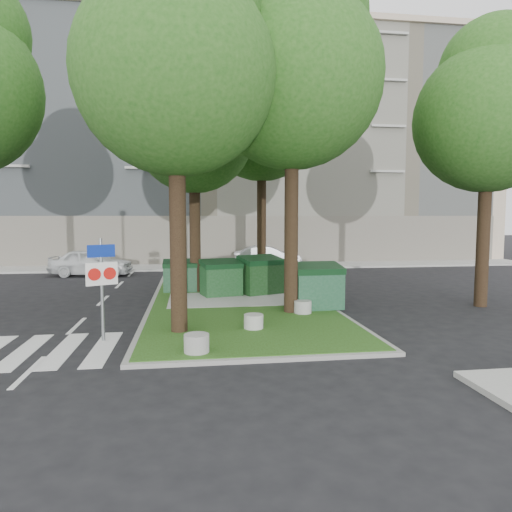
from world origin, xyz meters
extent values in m
plane|color=black|center=(0.00, 0.00, 0.00)|extent=(120.00, 120.00, 0.00)
cube|color=#274714|center=(0.50, 8.00, 0.06)|extent=(6.00, 16.00, 0.12)
cube|color=gray|center=(0.50, 8.00, 0.05)|extent=(6.30, 16.30, 0.10)
cube|color=#999993|center=(0.00, 18.50, 0.06)|extent=(42.00, 3.00, 0.12)
cube|color=silver|center=(-3.75, 1.50, 0.01)|extent=(5.00, 3.00, 0.01)
cube|color=tan|center=(0.00, 26.00, 8.00)|extent=(41.00, 12.00, 16.00)
cylinder|color=black|center=(-1.50, 2.50, 3.08)|extent=(0.44, 0.44, 6.16)
sphere|color=#1F5115|center=(-1.50, 2.50, 6.82)|extent=(5.20, 5.20, 5.20)
sphere|color=#1F5115|center=(-1.20, 2.70, 8.58)|extent=(3.90, 3.90, 3.90)
cylinder|color=black|center=(2.00, 4.50, 3.36)|extent=(0.44, 0.44, 6.72)
sphere|color=#1F5115|center=(2.00, 4.50, 7.44)|extent=(5.60, 5.60, 5.60)
sphere|color=#1F5115|center=(2.30, 4.70, 9.36)|extent=(4.20, 4.20, 4.20)
cylinder|color=black|center=(-1.00, 9.00, 2.94)|extent=(0.44, 0.44, 5.88)
sphere|color=#1F5115|center=(-1.00, 9.00, 6.51)|extent=(4.80, 4.80, 4.80)
sphere|color=#1F5115|center=(-0.70, 9.20, 8.19)|extent=(3.60, 3.60, 3.60)
cylinder|color=black|center=(2.20, 12.00, 3.50)|extent=(0.44, 0.44, 7.00)
sphere|color=#1F5115|center=(2.20, 12.00, 7.75)|extent=(5.80, 5.80, 5.80)
sphere|color=#1F5115|center=(2.50, 12.20, 9.75)|extent=(4.35, 4.35, 4.35)
cylinder|color=black|center=(9.00, 5.00, 2.94)|extent=(0.44, 0.44, 5.88)
sphere|color=#1F5115|center=(9.00, 5.00, 6.51)|extent=(5.00, 5.00, 5.00)
sphere|color=#1F5115|center=(9.30, 5.20, 8.19)|extent=(3.75, 3.75, 3.75)
cube|color=#0E341A|center=(-1.63, 9.16, 0.65)|extent=(1.35, 0.92, 1.05)
cube|color=black|center=(-1.63, 9.16, 1.26)|extent=(1.40, 0.98, 0.30)
cube|color=#103915|center=(-0.03, 7.88, 0.69)|extent=(1.65, 1.32, 1.14)
cube|color=black|center=(-0.03, 7.88, 1.36)|extent=(1.72, 1.39, 0.33)
cube|color=black|center=(1.57, 8.11, 0.74)|extent=(1.86, 1.57, 1.24)
cube|color=black|center=(1.57, 8.11, 1.46)|extent=(1.93, 1.66, 0.36)
cube|color=#133F25|center=(3.00, 4.99, 0.74)|extent=(1.63, 1.15, 1.24)
cube|color=black|center=(3.00, 4.99, 1.46)|extent=(1.69, 1.23, 0.36)
cylinder|color=gray|center=(-1.06, 0.50, 0.32)|extent=(0.57, 0.57, 0.41)
cylinder|color=#969792|center=(2.33, 4.24, 0.32)|extent=(0.56, 0.56, 0.40)
cylinder|color=#A7A7A1|center=(0.52, 2.50, 0.31)|extent=(0.54, 0.54, 0.38)
cylinder|color=gold|center=(2.66, 9.82, 0.52)|extent=(0.46, 0.46, 0.80)
cylinder|color=slate|center=(-3.42, 2.20, 1.32)|extent=(0.11, 0.11, 2.64)
cube|color=navy|center=(-3.42, 2.20, 2.32)|extent=(0.64, 0.32, 0.32)
cube|color=white|center=(-3.42, 2.20, 1.74)|extent=(0.74, 0.37, 0.58)
cylinder|color=red|center=(-3.61, 2.20, 1.74)|extent=(0.30, 0.16, 0.32)
cylinder|color=red|center=(-3.23, 2.20, 1.74)|extent=(0.30, 0.16, 0.32)
imported|color=silver|center=(-6.46, 15.50, 0.73)|extent=(4.46, 2.26, 1.46)
imported|color=#A1A3A9|center=(3.50, 17.99, 0.69)|extent=(4.29, 1.83, 1.37)
camera|label=1|loc=(-1.15, -9.71, 3.20)|focal=32.00mm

